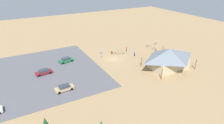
# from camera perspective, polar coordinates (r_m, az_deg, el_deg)

# --- Properties ---
(ground) EXTENTS (160.00, 160.00, 0.00)m
(ground) POSITION_cam_1_polar(r_m,az_deg,el_deg) (61.51, 0.55, 0.82)
(ground) COLOR #9E7F56
(ground) RESTS_ON ground
(parking_lot_asphalt) EXTENTS (38.27, 33.29, 0.05)m
(parking_lot_asphalt) POSITION_cam_1_polar(r_m,az_deg,el_deg) (56.34, -23.46, -3.71)
(parking_lot_asphalt) COLOR #56565B
(parking_lot_asphalt) RESTS_ON ground
(bike_pavilion) EXTENTS (12.91, 9.02, 5.85)m
(bike_pavilion) POSITION_cam_1_polar(r_m,az_deg,el_deg) (56.81, 16.49, 1.33)
(bike_pavilion) COLOR #C6B28E
(bike_pavilion) RESTS_ON ground
(trash_bin) EXTENTS (0.60, 0.60, 0.90)m
(trash_bin) POSITION_cam_1_polar(r_m,az_deg,el_deg) (65.47, -0.07, 2.77)
(trash_bin) COLOR brown
(trash_bin) RESTS_ON ground
(lot_sign) EXTENTS (0.56, 0.08, 2.20)m
(lot_sign) POSITION_cam_1_polar(r_m,az_deg,el_deg) (61.58, -3.23, 2.24)
(lot_sign) COLOR #99999E
(lot_sign) RESTS_ON ground
(bicycle_green_by_bin) EXTENTS (1.59, 0.60, 0.76)m
(bicycle_green_by_bin) POSITION_cam_1_polar(r_m,az_deg,el_deg) (76.10, 12.72, 5.26)
(bicycle_green_by_bin) COLOR black
(bicycle_green_by_bin) RESTS_ON ground
(bicycle_black_back_row) EXTENTS (1.28, 1.17, 0.82)m
(bicycle_black_back_row) POSITION_cam_1_polar(r_m,az_deg,el_deg) (65.24, 1.22, 2.60)
(bicycle_black_back_row) COLOR black
(bicycle_black_back_row) RESTS_ON ground
(bicycle_orange_trailside) EXTENTS (1.66, 0.48, 0.78)m
(bicycle_orange_trailside) POSITION_cam_1_polar(r_m,az_deg,el_deg) (66.04, 15.16, 1.99)
(bicycle_orange_trailside) COLOR black
(bicycle_orange_trailside) RESTS_ON ground
(bicycle_silver_yard_center) EXTENTS (0.53, 1.78, 0.87)m
(bicycle_silver_yard_center) POSITION_cam_1_polar(r_m,az_deg,el_deg) (72.46, 14.94, 4.07)
(bicycle_silver_yard_center) COLOR black
(bicycle_silver_yard_center) RESTS_ON ground
(bicycle_yellow_edge_south) EXTENTS (1.60, 0.57, 0.78)m
(bicycle_yellow_edge_south) POSITION_cam_1_polar(r_m,az_deg,el_deg) (65.59, 2.88, 2.69)
(bicycle_yellow_edge_south) COLOR black
(bicycle_yellow_edge_south) RESTS_ON ground
(bicycle_white_edge_north) EXTENTS (1.42, 1.04, 0.80)m
(bicycle_white_edge_north) POSITION_cam_1_polar(r_m,az_deg,el_deg) (67.14, 12.38, 2.66)
(bicycle_white_edge_north) COLOR black
(bicycle_white_edge_north) RESTS_ON ground
(bicycle_teal_yard_front) EXTENTS (1.54, 0.99, 0.92)m
(bicycle_teal_yard_front) POSITION_cam_1_polar(r_m,az_deg,el_deg) (70.06, 15.19, 3.33)
(bicycle_teal_yard_front) COLOR black
(bicycle_teal_yard_front) RESTS_ON ground
(bicycle_blue_near_sign) EXTENTS (0.73, 1.53, 0.83)m
(bicycle_blue_near_sign) POSITION_cam_1_polar(r_m,az_deg,el_deg) (65.08, 12.23, 1.97)
(bicycle_blue_near_sign) COLOR black
(bicycle_blue_near_sign) RESTS_ON ground
(bicycle_red_front_row) EXTENTS (0.56, 1.59, 0.77)m
(bicycle_red_front_row) POSITION_cam_1_polar(r_m,az_deg,el_deg) (69.56, 12.97, 3.38)
(bicycle_red_front_row) COLOR black
(bicycle_red_front_row) RESTS_ON ground
(bicycle_purple_lone_east) EXTENTS (1.28, 1.07, 0.77)m
(bicycle_purple_lone_east) POSITION_cam_1_polar(r_m,az_deg,el_deg) (70.93, 12.27, 3.86)
(bicycle_purple_lone_east) COLOR black
(bicycle_purple_lone_east) RESTS_ON ground
(bicycle_green_mid_cluster) EXTENTS (1.69, 0.75, 0.81)m
(bicycle_green_mid_cluster) POSITION_cam_1_polar(r_m,az_deg,el_deg) (73.08, 10.62, 4.66)
(bicycle_green_mid_cluster) COLOR black
(bicycle_green_mid_cluster) RESTS_ON ground
(bicycle_black_yard_right) EXTENTS (1.64, 0.48, 0.79)m
(bicycle_black_yard_right) POSITION_cam_1_polar(r_m,az_deg,el_deg) (67.76, 14.18, 2.68)
(bicycle_black_yard_right) COLOR black
(bicycle_black_yard_right) RESTS_ON ground
(car_tan_second_row) EXTENTS (4.50, 2.02, 1.39)m
(car_tan_second_row) POSITION_cam_1_polar(r_m,az_deg,el_deg) (46.45, -13.88, -7.44)
(car_tan_second_row) COLOR tan
(car_tan_second_row) RESTS_ON parking_lot_asphalt
(car_green_end_stall) EXTENTS (4.50, 2.53, 1.41)m
(car_green_end_stall) POSITION_cam_1_polar(r_m,az_deg,el_deg) (60.87, -13.38, 0.61)
(car_green_end_stall) COLOR #1E6B3D
(car_green_end_stall) RESTS_ON parking_lot_asphalt
(car_maroon_by_curb) EXTENTS (4.41, 2.19, 1.39)m
(car_maroon_by_curb) POSITION_cam_1_polar(r_m,az_deg,el_deg) (55.26, -19.51, -2.76)
(car_maroon_by_curb) COLOR maroon
(car_maroon_by_curb) RESTS_ON parking_lot_asphalt
(visitor_at_bikes) EXTENTS (0.37, 0.40, 1.77)m
(visitor_at_bikes) POSITION_cam_1_polar(r_m,az_deg,el_deg) (67.73, 4.29, 3.90)
(visitor_at_bikes) COLOR #2D3347
(visitor_at_bikes) RESTS_ON ground
(visitor_crossing_yard) EXTENTS (0.36, 0.36, 1.72)m
(visitor_crossing_yard) POSITION_cam_1_polar(r_m,az_deg,el_deg) (64.03, 6.69, 2.51)
(visitor_crossing_yard) COLOR #2D3347
(visitor_crossing_yard) RESTS_ON ground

